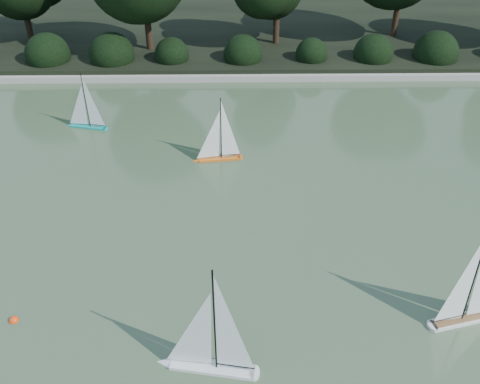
{
  "coord_description": "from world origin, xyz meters",
  "views": [
    {
      "loc": [
        -0.41,
        -5.64,
        5.96
      ],
      "look_at": [
        -0.3,
        2.16,
        0.7
      ],
      "focal_mm": 40.0,
      "sensor_mm": 36.0,
      "label": 1
    }
  ],
  "objects_px": {
    "sailboat_teal": "(84,118)",
    "sailboat_white_b": "(475,306)",
    "sailboat_white_a": "(204,353)",
    "race_buoy": "(14,321)",
    "sailboat_orange": "(216,150)"
  },
  "relations": [
    {
      "from": "sailboat_orange",
      "to": "race_buoy",
      "type": "xyz_separation_m",
      "value": [
        -2.87,
        -4.61,
        -0.24
      ]
    },
    {
      "from": "sailboat_white_a",
      "to": "sailboat_white_b",
      "type": "distance_m",
      "value": 3.97
    },
    {
      "from": "sailboat_white_a",
      "to": "race_buoy",
      "type": "distance_m",
      "value": 2.99
    },
    {
      "from": "sailboat_teal",
      "to": "sailboat_white_b",
      "type": "bearing_deg",
      "value": -41.69
    },
    {
      "from": "sailboat_white_b",
      "to": "sailboat_teal",
      "type": "bearing_deg",
      "value": 138.31
    },
    {
      "from": "sailboat_teal",
      "to": "race_buoy",
      "type": "xyz_separation_m",
      "value": [
        0.34,
        -6.22,
        -0.24
      ]
    },
    {
      "from": "sailboat_white_a",
      "to": "sailboat_orange",
      "type": "xyz_separation_m",
      "value": [
        0.02,
        5.49,
        -0.06
      ]
    },
    {
      "from": "sailboat_white_a",
      "to": "sailboat_orange",
      "type": "bearing_deg",
      "value": 89.75
    },
    {
      "from": "sailboat_white_a",
      "to": "race_buoy",
      "type": "xyz_separation_m",
      "value": [
        -2.84,
        0.88,
        -0.3
      ]
    },
    {
      "from": "sailboat_orange",
      "to": "sailboat_white_b",
      "type": "bearing_deg",
      "value": -50.51
    },
    {
      "from": "sailboat_white_a",
      "to": "race_buoy",
      "type": "bearing_deg",
      "value": 162.82
    },
    {
      "from": "sailboat_orange",
      "to": "race_buoy",
      "type": "distance_m",
      "value": 5.44
    },
    {
      "from": "sailboat_white_a",
      "to": "sailboat_teal",
      "type": "distance_m",
      "value": 7.78
    },
    {
      "from": "sailboat_orange",
      "to": "sailboat_teal",
      "type": "distance_m",
      "value": 3.58
    },
    {
      "from": "sailboat_white_a",
      "to": "sailboat_white_b",
      "type": "height_order",
      "value": "sailboat_white_a"
    }
  ]
}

